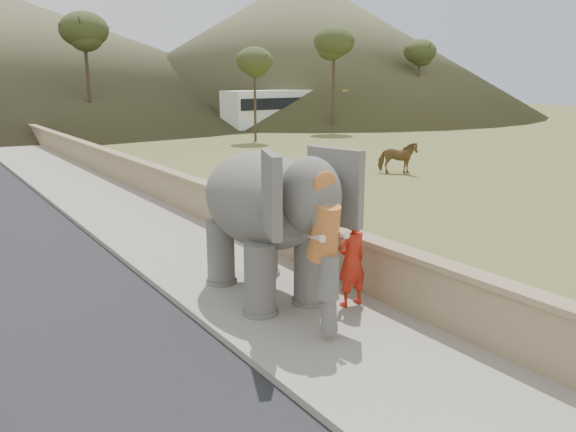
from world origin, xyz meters
The scene contains 10 objects.
ground centered at (0.00, 0.00, 0.00)m, with size 160.00×160.00×0.00m, color olive.
walkway centered at (0.00, 10.00, 0.07)m, with size 3.00×120.00×0.15m, color #9E9687.
parapet centered at (1.65, 10.00, 0.55)m, with size 0.30×120.00×1.10m, color tan.
cow centered at (12.39, 11.97, 0.70)m, with size 0.75×1.65×1.40m, color brown.
distant_car centered at (16.08, 36.11, 0.72)m, with size 1.70×4.23×1.44m, color silver.
bus_white centered at (21.25, 34.11, 1.55)m, with size 2.50×11.00×3.10m, color white.
bus_orange centered at (31.25, 32.91, 1.55)m, with size 2.50×11.00×3.10m, color orange.
hill_right centered at (36.00, 52.00, 8.00)m, with size 56.00×56.00×16.00m, color brown.
elephant_and_man centered at (0.02, 3.04, 1.53)m, with size 2.38×3.99×2.78m.
trees centered at (1.90, 29.78, 4.13)m, with size 48.84×44.67×9.32m.
Camera 1 is at (-5.18, -5.37, 4.05)m, focal length 35.00 mm.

